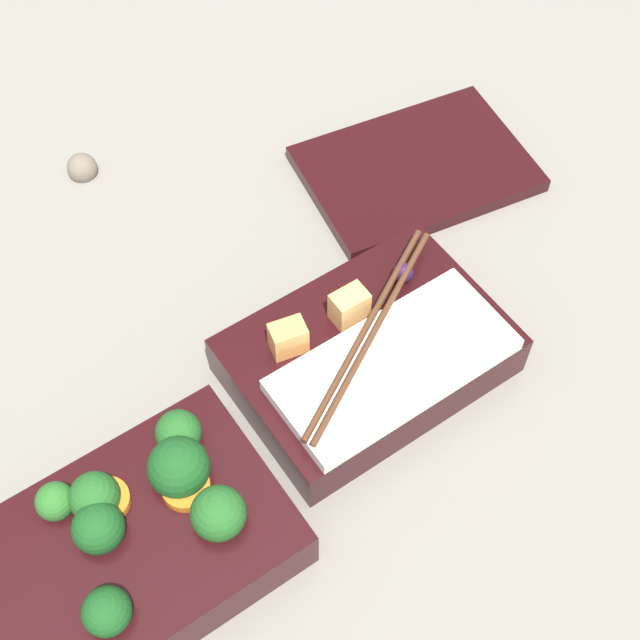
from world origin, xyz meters
name	(u,v)px	position (x,y,z in m)	size (l,w,h in m)	color
ground_plane	(257,450)	(0.00, 0.00, 0.00)	(3.00, 3.00, 0.00)	gray
bento_tray_vegetable	(138,539)	(-0.11, -0.02, 0.03)	(0.21, 0.14, 0.08)	black
bento_tray_rice	(370,355)	(0.11, 0.01, 0.03)	(0.21, 0.14, 0.07)	black
bento_lid	(416,169)	(0.27, 0.16, 0.01)	(0.20, 0.14, 0.01)	black
pebble_3	(82,168)	(0.02, 0.33, 0.01)	(0.03, 0.03, 0.03)	#7A6B5B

